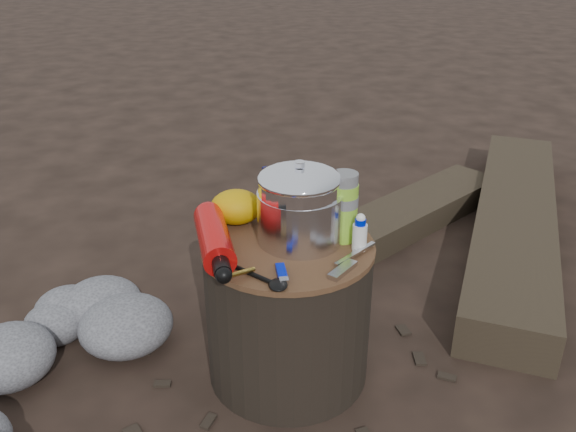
{
  "coord_description": "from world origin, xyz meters",
  "views": [
    {
      "loc": [
        -0.09,
        -1.33,
        1.13
      ],
      "look_at": [
        0.0,
        0.0,
        0.48
      ],
      "focal_mm": 37.62,
      "sensor_mm": 36.0,
      "label": 1
    }
  ],
  "objects": [
    {
      "name": "spork",
      "position": [
        -0.09,
        -0.14,
        0.41
      ],
      "size": [
        0.15,
        0.14,
        0.01
      ],
      "primitive_type": null,
      "rotation": [
        0.0,
        0.0,
        0.83
      ],
      "color": "black",
      "rests_on": "stump"
    },
    {
      "name": "thermos",
      "position": [
        0.14,
        0.02,
        0.49
      ],
      "size": [
        0.07,
        0.07,
        0.18
      ],
      "primitive_type": "cylinder",
      "color": "#8DCD30",
      "rests_on": "stump"
    },
    {
      "name": "rock_ring",
      "position": [
        -0.62,
        -0.11,
        0.09
      ],
      "size": [
        0.4,
        0.88,
        0.17
      ],
      "primitive_type": null,
      "color": "slate",
      "rests_on": "ground"
    },
    {
      "name": "pot_grabber",
      "position": [
        0.15,
        -0.08,
        0.41
      ],
      "size": [
        0.12,
        0.14,
        0.01
      ],
      "primitive_type": null,
      "rotation": [
        0.0,
        0.0,
        -0.67
      ],
      "color": "#B2B1B7",
      "rests_on": "stump"
    },
    {
      "name": "foil_windscreen",
      "position": [
        0.03,
        0.02,
        0.47
      ],
      "size": [
        0.22,
        0.22,
        0.13
      ],
      "primitive_type": "cylinder",
      "color": "silver",
      "rests_on": "stump"
    },
    {
      "name": "stuff_sack",
      "position": [
        -0.13,
        0.13,
        0.45
      ],
      "size": [
        0.14,
        0.11,
        0.09
      ],
      "primitive_type": "ellipsoid",
      "color": "#D29B06",
      "rests_on": "stump"
    },
    {
      "name": "food_pouch",
      "position": [
        0.01,
        0.17,
        0.48
      ],
      "size": [
        0.12,
        0.07,
        0.15
      ],
      "primitive_type": "cube",
      "rotation": [
        0.0,
        0.0,
        0.43
      ],
      "color": "#0E0F4D",
      "rests_on": "stump"
    },
    {
      "name": "log_small",
      "position": [
        0.48,
        0.79,
        0.05
      ],
      "size": [
        1.1,
        0.95,
        0.1
      ],
      "primitive_type": "cube",
      "rotation": [
        0.0,
        0.0,
        -0.89
      ],
      "color": "#30271C",
      "rests_on": "ground"
    },
    {
      "name": "camping_pot",
      "position": [
        0.03,
        0.02,
        0.5
      ],
      "size": [
        0.2,
        0.2,
        0.2
      ],
      "primitive_type": "cylinder",
      "color": "white",
      "rests_on": "stump"
    },
    {
      "name": "fuel_bottle",
      "position": [
        -0.18,
        -0.03,
        0.44
      ],
      "size": [
        0.13,
        0.33,
        0.08
      ],
      "primitive_type": null,
      "rotation": [
        0.0,
        0.0,
        0.16
      ],
      "color": "red",
      "rests_on": "stump"
    },
    {
      "name": "multitool",
      "position": [
        0.12,
        -0.14,
        0.41
      ],
      "size": [
        0.08,
        0.09,
        0.01
      ],
      "primitive_type": "cube",
      "rotation": [
        0.0,
        0.0,
        -0.71
      ],
      "color": "#B2B1B7",
      "rests_on": "stump"
    },
    {
      "name": "squeeze_bottle",
      "position": [
        0.17,
        -0.04,
        0.44
      ],
      "size": [
        0.04,
        0.04,
        0.09
      ],
      "primitive_type": "cylinder",
      "color": "white",
      "rests_on": "stump"
    },
    {
      "name": "log_main",
      "position": [
        0.95,
        0.73,
        0.07
      ],
      "size": [
        0.95,
        1.66,
        0.14
      ],
      "primitive_type": "cube",
      "rotation": [
        0.0,
        0.0,
        -0.42
      ],
      "color": "#30271C",
      "rests_on": "ground"
    },
    {
      "name": "lighter",
      "position": [
        -0.02,
        -0.14,
        0.41
      ],
      "size": [
        0.03,
        0.08,
        0.01
      ],
      "primitive_type": "cube",
      "rotation": [
        0.0,
        0.0,
        0.07
      ],
      "color": "#0014BF",
      "rests_on": "stump"
    },
    {
      "name": "ground",
      "position": [
        0.0,
        0.0,
        0.0
      ],
      "size": [
        60.0,
        60.0,
        0.0
      ],
      "primitive_type": "plane",
      "color": "black",
      "rests_on": "ground"
    },
    {
      "name": "stump",
      "position": [
        0.0,
        0.0,
        0.2
      ],
      "size": [
        0.43,
        0.43,
        0.4
      ],
      "primitive_type": "cylinder",
      "color": "black",
      "rests_on": "ground"
    },
    {
      "name": "travel_mug",
      "position": [
        0.1,
        0.16,
        0.46
      ],
      "size": [
        0.08,
        0.08,
        0.12
      ],
      "primitive_type": "cylinder",
      "color": "black",
      "rests_on": "stump"
    }
  ]
}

